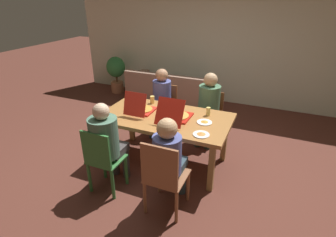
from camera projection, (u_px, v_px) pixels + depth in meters
ground_plane at (166, 161)px, 4.18m from camera, size 20.00×20.00×0.00m
back_wall at (217, 44)px, 6.05m from camera, size 7.05×0.12×2.68m
dining_table at (165, 121)px, 3.89m from camera, size 1.87×1.02×0.77m
chair_0 at (163, 175)px, 2.99m from camera, size 0.45×0.45×0.97m
person_0 at (169, 155)px, 3.05m from camera, size 0.33×0.51×1.19m
chair_1 at (102, 160)px, 3.34m from camera, size 0.41×0.38×0.92m
person_1 at (107, 139)px, 3.35m from camera, size 0.36×0.53×1.22m
chair_2 at (209, 115)px, 4.66m from camera, size 0.43×0.45×0.84m
person_2 at (208, 103)px, 4.44m from camera, size 0.36×0.51×1.22m
chair_3 at (164, 106)px, 4.93m from camera, size 0.43×0.45×0.86m
person_3 at (161, 97)px, 4.72m from camera, size 0.32×0.50×1.21m
pizza_box_0 at (176, 115)px, 3.76m from camera, size 0.38×0.57×0.36m
pizza_box_1 at (141, 109)px, 3.97m from camera, size 0.34×0.44×0.35m
plate_0 at (201, 134)px, 3.34m from camera, size 0.21×0.21×0.03m
plate_1 at (204, 122)px, 3.66m from camera, size 0.21×0.21×0.03m
drinking_glass_0 at (152, 100)px, 4.28m from camera, size 0.07×0.07×0.12m
drinking_glass_1 at (208, 111)px, 3.85m from camera, size 0.06×0.06×0.12m
couch at (169, 92)px, 6.25m from camera, size 1.87×0.89×0.78m
potted_plant at (116, 71)px, 6.84m from camera, size 0.47×0.47×0.93m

